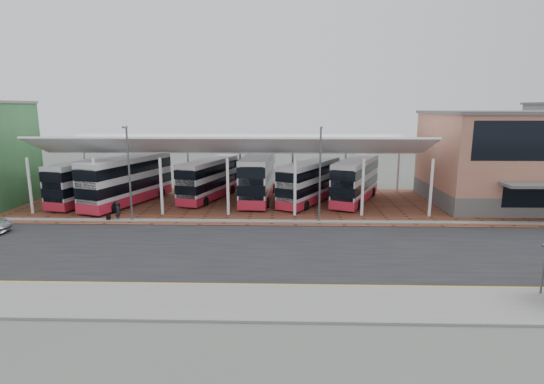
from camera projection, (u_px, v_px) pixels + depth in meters
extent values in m
plane|color=#4F534D|center=(298.00, 246.00, 29.86)|extent=(140.00, 140.00, 0.00)
cube|color=black|center=(298.00, 251.00, 28.88)|extent=(120.00, 14.00, 0.02)
cube|color=brown|center=(313.00, 204.00, 42.54)|extent=(72.00, 16.00, 0.06)
cube|color=slate|center=(303.00, 303.00, 21.02)|extent=(120.00, 4.00, 0.14)
cube|color=slate|center=(295.00, 222.00, 35.92)|extent=(120.00, 0.80, 0.14)
cube|color=gold|center=(302.00, 287.00, 22.99)|extent=(120.00, 0.12, 0.01)
cube|color=gold|center=(302.00, 285.00, 23.29)|extent=(120.00, 0.12, 0.01)
cylinder|color=white|center=(30.00, 186.00, 38.33)|extent=(0.26, 0.26, 5.20)
cylinder|color=white|center=(86.00, 171.00, 49.17)|extent=(0.26, 0.26, 4.60)
cylinder|color=white|center=(95.00, 186.00, 38.17)|extent=(0.26, 0.26, 5.20)
cylinder|color=white|center=(137.00, 171.00, 49.01)|extent=(0.26, 0.26, 4.60)
cylinder|color=white|center=(161.00, 187.00, 38.01)|extent=(0.26, 0.26, 5.20)
cylinder|color=white|center=(188.00, 172.00, 48.85)|extent=(0.26, 0.26, 4.60)
cylinder|color=white|center=(228.00, 187.00, 37.84)|extent=(0.26, 0.26, 5.20)
cylinder|color=white|center=(240.00, 172.00, 48.68)|extent=(0.26, 0.26, 4.60)
cylinder|color=white|center=(295.00, 187.00, 37.68)|extent=(0.26, 0.26, 5.20)
cylinder|color=white|center=(293.00, 172.00, 48.52)|extent=(0.26, 0.26, 4.60)
cylinder|color=white|center=(363.00, 188.00, 37.51)|extent=(0.26, 0.26, 5.20)
cylinder|color=white|center=(345.00, 172.00, 48.35)|extent=(0.26, 0.26, 4.60)
cylinder|color=white|center=(431.00, 188.00, 37.35)|extent=(0.26, 0.26, 5.20)
cylinder|color=white|center=(398.00, 173.00, 48.19)|extent=(0.26, 0.26, 4.60)
cube|color=white|center=(230.00, 146.00, 39.31)|extent=(37.00, 4.95, 1.95)
cube|color=white|center=(237.00, 143.00, 44.84)|extent=(37.00, 7.12, 1.43)
cube|color=#595755|center=(521.00, 195.00, 42.78)|extent=(18.00, 12.00, 1.80)
cube|color=#B4745D|center=(526.00, 150.00, 41.89)|extent=(18.00, 12.00, 7.20)
cube|color=#595755|center=(531.00, 112.00, 41.16)|extent=(18.40, 12.40, 0.30)
cylinder|color=#4F5256|center=(129.00, 175.00, 35.63)|extent=(0.16, 0.16, 8.00)
cube|color=#4F5256|center=(125.00, 127.00, 34.55)|extent=(0.15, 0.90, 0.15)
cylinder|color=#4F5256|center=(320.00, 176.00, 35.19)|extent=(0.16, 0.16, 8.00)
cube|color=#4F5256|center=(321.00, 127.00, 34.11)|extent=(0.15, 0.90, 0.15)
cube|color=silver|center=(89.00, 180.00, 43.20)|extent=(4.60, 10.58, 4.03)
cube|color=#B91F34|center=(91.00, 196.00, 43.52)|extent=(4.64, 10.62, 0.84)
cube|color=black|center=(90.00, 184.00, 43.28)|extent=(4.64, 10.62, 0.89)
cube|color=black|center=(88.00, 170.00, 42.99)|extent=(4.64, 10.62, 0.89)
cube|color=black|center=(52.00, 190.00, 38.37)|extent=(2.08, 0.56, 3.38)
cylinder|color=black|center=(58.00, 203.00, 40.71)|extent=(0.47, 0.97, 0.94)
cylinder|color=black|center=(79.00, 205.00, 40.13)|extent=(0.47, 0.97, 0.94)
cylinder|color=black|center=(101.00, 191.00, 46.97)|extent=(0.47, 0.97, 0.94)
cylinder|color=black|center=(120.00, 192.00, 46.39)|extent=(0.47, 0.97, 0.94)
cube|color=silver|center=(128.00, 179.00, 42.28)|extent=(6.01, 11.64, 4.46)
cube|color=#B91F34|center=(129.00, 197.00, 42.64)|extent=(6.06, 11.69, 0.93)
cube|color=black|center=(128.00, 184.00, 42.37)|extent=(6.06, 11.69, 0.98)
cube|color=black|center=(127.00, 167.00, 42.05)|extent=(6.06, 11.69, 0.98)
cube|color=black|center=(86.00, 190.00, 37.09)|extent=(2.25, 0.82, 3.73)
cylinder|color=black|center=(92.00, 205.00, 39.73)|extent=(0.60, 1.08, 1.04)
cylinder|color=black|center=(115.00, 207.00, 38.87)|extent=(0.60, 1.08, 1.04)
cylinder|color=black|center=(141.00, 191.00, 46.46)|extent=(0.60, 1.08, 1.04)
cylinder|color=black|center=(161.00, 193.00, 45.61)|extent=(0.60, 1.08, 1.04)
cube|color=silver|center=(210.00, 178.00, 44.70)|extent=(5.18, 10.32, 3.95)
cube|color=#B91F34|center=(210.00, 193.00, 45.01)|extent=(5.23, 10.37, 0.83)
cube|color=black|center=(210.00, 182.00, 44.78)|extent=(5.23, 10.37, 0.87)
cube|color=black|center=(209.00, 168.00, 44.49)|extent=(5.23, 10.37, 0.87)
cube|color=black|center=(185.00, 187.00, 40.07)|extent=(2.00, 0.70, 3.30)
cylinder|color=black|center=(185.00, 200.00, 42.41)|extent=(0.52, 0.95, 0.92)
cylinder|color=black|center=(205.00, 201.00, 41.68)|extent=(0.52, 0.95, 0.92)
cylinder|color=black|center=(214.00, 188.00, 48.40)|extent=(0.52, 0.95, 0.92)
cylinder|color=black|center=(232.00, 189.00, 47.68)|extent=(0.52, 0.95, 0.92)
cube|color=silver|center=(258.00, 176.00, 44.14)|extent=(3.22, 11.53, 4.46)
cube|color=#B91F34|center=(258.00, 193.00, 44.50)|extent=(3.27, 11.57, 0.93)
cube|color=black|center=(258.00, 181.00, 44.24)|extent=(3.27, 11.57, 0.98)
cube|color=black|center=(258.00, 165.00, 43.91)|extent=(3.27, 11.57, 0.98)
cube|color=black|center=(251.00, 187.00, 38.64)|extent=(2.33, 0.23, 3.73)
cylinder|color=black|center=(241.00, 202.00, 41.07)|extent=(0.35, 1.05, 1.04)
cylinder|color=black|center=(267.00, 202.00, 40.86)|extent=(0.35, 1.05, 1.04)
cylinder|color=black|center=(251.00, 188.00, 48.20)|extent=(0.35, 1.05, 1.04)
cylinder|color=black|center=(273.00, 188.00, 47.99)|extent=(0.35, 1.05, 1.04)
cube|color=silver|center=(310.00, 181.00, 42.88)|extent=(6.86, 9.99, 3.96)
cube|color=#B91F34|center=(310.00, 197.00, 43.20)|extent=(6.91, 10.04, 0.83)
cube|color=black|center=(310.00, 185.00, 42.96)|extent=(6.91, 10.04, 0.87)
cube|color=black|center=(310.00, 171.00, 42.67)|extent=(6.91, 10.04, 0.87)
cube|color=black|center=(287.00, 190.00, 38.65)|extent=(1.86, 1.07, 3.31)
cylinder|color=black|center=(285.00, 203.00, 41.04)|extent=(0.67, 0.93, 0.92)
cylinder|color=black|center=(306.00, 205.00, 39.91)|extent=(0.67, 0.93, 0.92)
cylinder|color=black|center=(313.00, 191.00, 46.53)|extent=(0.67, 0.93, 0.92)
cylinder|color=black|center=(332.00, 194.00, 45.40)|extent=(0.67, 0.93, 0.92)
cube|color=silver|center=(356.00, 179.00, 43.33)|extent=(6.32, 10.63, 4.12)
cube|color=#B91F34|center=(355.00, 195.00, 43.66)|extent=(6.37, 10.68, 0.86)
cube|color=black|center=(356.00, 183.00, 43.41)|extent=(6.37, 10.68, 0.91)
cube|color=black|center=(356.00, 169.00, 43.11)|extent=(6.37, 10.68, 0.91)
cube|color=black|center=(342.00, 189.00, 38.69)|extent=(2.02, 0.93, 3.45)
cylinder|color=black|center=(335.00, 202.00, 41.17)|extent=(0.62, 0.99, 0.96)
cylinder|color=black|center=(359.00, 204.00, 40.19)|extent=(0.62, 0.99, 0.96)
cylinder|color=black|center=(352.00, 190.00, 47.18)|extent=(0.62, 0.99, 0.96)
cylinder|color=black|center=(373.00, 192.00, 46.20)|extent=(0.62, 0.99, 0.96)
imported|color=black|center=(118.00, 211.00, 36.35)|extent=(0.46, 0.62, 1.57)
cube|color=black|center=(108.00, 217.00, 36.27)|extent=(0.32, 0.23, 0.55)
cylinder|color=#4F5256|center=(543.00, 270.00, 21.72)|extent=(0.10, 0.10, 2.52)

